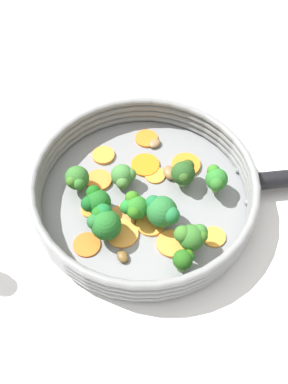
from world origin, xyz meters
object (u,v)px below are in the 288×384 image
object	(u,v)px
broccoli_floret_6	(184,259)
broccoli_floret_8	(123,176)
carrot_slice_7	(171,244)
mushroom_piece_0	(155,143)
carrot_slice_4	(150,223)
mushroom_piece_2	(119,172)
carrot_slice_11	(214,237)
broccoli_floret_7	(77,179)
carrot_slice_0	(122,234)
broccoli_floret_0	(216,178)
carrot_slice_9	(145,165)
broccoli_floret_1	(184,173)
carrot_slice_2	(91,210)
broccoli_floret_2	(96,201)
mushroom_piece_1	(125,257)
carrot_slice_1	(87,245)
carrot_slice_6	(122,218)
broccoli_floret_9	(104,222)
skillet	(144,200)
broccoli_floret_4	(162,211)
mushroom_piece_3	(170,173)
broccoli_floret_3	(134,207)
carrot_slice_3	(146,139)
carrot_slice_12	(103,155)
carrot_slice_10	(99,180)
carrot_slice_8	(155,175)
carrot_slice_5	(186,165)

from	to	relation	value
broccoli_floret_6	broccoli_floret_8	xyz separation A→B (m)	(-0.12, 0.11, -0.00)
carrot_slice_7	mushroom_piece_0	size ratio (longest dim) A/B	1.97
carrot_slice_4	mushroom_piece_2	distance (m)	0.11
carrot_slice_11	broccoli_floret_7	distance (m)	0.23
carrot_slice_0	broccoli_floret_0	world-z (taller)	broccoli_floret_0
carrot_slice_4	carrot_slice_11	bearing A→B (deg)	2.36
carrot_slice_7	carrot_slice_9	xyz separation A→B (m)	(-0.08, 0.13, -0.00)
carrot_slice_7	mushroom_piece_2	distance (m)	0.15
mushroom_piece_0	broccoli_floret_1	bearing A→B (deg)	-45.10
carrot_slice_2	broccoli_floret_1	world-z (taller)	broccoli_floret_1
broccoli_floret_1	broccoli_floret_7	size ratio (longest dim) A/B	0.97
broccoli_floret_2	mushroom_piece_1	size ratio (longest dim) A/B	2.11
carrot_slice_1	broccoli_floret_2	bearing A→B (deg)	94.92
carrot_slice_1	mushroom_piece_2	xyz separation A→B (m)	(0.01, 0.14, 0.01)
carrot_slice_6	broccoli_floret_2	bearing A→B (deg)	175.65
broccoli_floret_6	mushroom_piece_2	distance (m)	0.19
carrot_slice_11	carrot_slice_2	bearing A→B (deg)	-178.04
carrot_slice_9	broccoli_floret_9	world-z (taller)	broccoli_floret_9
carrot_slice_11	broccoli_floret_2	size ratio (longest dim) A/B	0.78
skillet	broccoli_floret_4	xyz separation A→B (m)	(0.04, -0.04, 0.04)
mushroom_piece_3	broccoli_floret_3	bearing A→B (deg)	-109.09
carrot_slice_2	carrot_slice_11	size ratio (longest dim) A/B	0.84
carrot_slice_4	broccoli_floret_2	xyz separation A→B (m)	(-0.08, -0.00, 0.02)
carrot_slice_3	carrot_slice_1	bearing A→B (deg)	-96.99
broccoli_floret_0	broccoli_floret_3	xyz separation A→B (m)	(-0.11, -0.08, -0.00)
carrot_slice_3	carrot_slice_7	xyz separation A→B (m)	(0.09, -0.19, 0.00)
broccoli_floret_9	broccoli_floret_7	bearing A→B (deg)	136.38
carrot_slice_12	broccoli_floret_0	xyz separation A→B (m)	(0.19, -0.02, 0.03)
broccoli_floret_3	broccoli_floret_8	xyz separation A→B (m)	(-0.03, 0.05, -0.01)
carrot_slice_6	carrot_slice_11	xyz separation A→B (m)	(0.14, 0.01, -0.00)
carrot_slice_10	broccoli_floret_3	distance (m)	0.09
carrot_slice_10	carrot_slice_12	world-z (taller)	same
carrot_slice_12	broccoli_floret_8	bearing A→B (deg)	-42.28
carrot_slice_0	broccoli_floret_6	distance (m)	0.10
carrot_slice_4	broccoli_floret_6	size ratio (longest dim) A/B	1.08
mushroom_piece_0	broccoli_floret_0	bearing A→B (deg)	-29.07
carrot_slice_0	broccoli_floret_3	world-z (taller)	broccoli_floret_3
broccoli_floret_1	broccoli_floret_6	size ratio (longest dim) A/B	1.14
carrot_slice_6	carrot_slice_8	bearing A→B (deg)	73.54
broccoli_floret_3	mushroom_piece_0	xyz separation A→B (m)	(-0.01, 0.15, -0.03)
skillet	carrot_slice_1	world-z (taller)	carrot_slice_1
broccoli_floret_7	mushroom_piece_1	bearing A→B (deg)	-41.26
broccoli_floret_2	broccoli_floret_8	xyz separation A→B (m)	(0.02, 0.06, -0.00)
broccoli_floret_1	broccoli_floret_8	xyz separation A→B (m)	(-0.09, -0.03, -0.00)
broccoli_floret_0	carrot_slice_5	bearing A→B (deg)	146.52
mushroom_piece_1	mushroom_piece_3	bearing A→B (deg)	81.70
broccoli_floret_9	carrot_slice_0	bearing A→B (deg)	13.62
carrot_slice_9	carrot_slice_10	size ratio (longest dim) A/B	1.13
broccoli_floret_3	mushroom_piece_2	world-z (taller)	broccoli_floret_3
broccoli_floret_1	mushroom_piece_1	world-z (taller)	broccoli_floret_1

